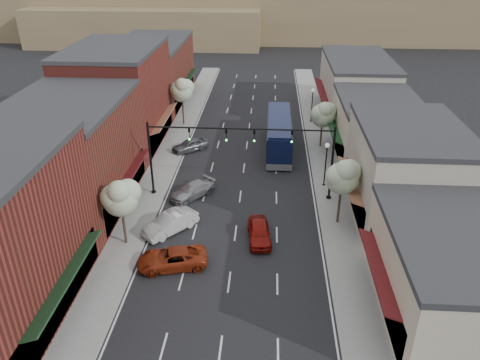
% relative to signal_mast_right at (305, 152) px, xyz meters
% --- Properties ---
extents(ground, '(160.00, 160.00, 0.00)m').
position_rel_signal_mast_right_xyz_m(ground, '(-5.62, -8.00, -4.62)').
color(ground, black).
rests_on(ground, ground).
extents(sidewalk_left, '(2.80, 73.00, 0.15)m').
position_rel_signal_mast_right_xyz_m(sidewalk_left, '(-14.02, 10.50, -4.55)').
color(sidewalk_left, gray).
rests_on(sidewalk_left, ground).
extents(sidewalk_right, '(2.80, 73.00, 0.15)m').
position_rel_signal_mast_right_xyz_m(sidewalk_right, '(2.78, 10.50, -4.55)').
color(sidewalk_right, gray).
rests_on(sidewalk_right, ground).
extents(curb_left, '(0.25, 73.00, 0.17)m').
position_rel_signal_mast_right_xyz_m(curb_left, '(-12.62, 10.50, -4.55)').
color(curb_left, gray).
rests_on(curb_left, ground).
extents(curb_right, '(0.25, 73.00, 0.17)m').
position_rel_signal_mast_right_xyz_m(curb_right, '(1.38, 10.50, -4.55)').
color(curb_right, gray).
rests_on(curb_right, ground).
extents(bldg_left_midnear, '(10.14, 14.10, 9.40)m').
position_rel_signal_mast_right_xyz_m(bldg_left_midnear, '(-19.85, -2.00, 0.03)').
color(bldg_left_midnear, maroon).
rests_on(bldg_left_midnear, ground).
extents(bldg_left_midfar, '(10.14, 14.10, 10.90)m').
position_rel_signal_mast_right_xyz_m(bldg_left_midfar, '(-19.86, 12.00, 0.78)').
color(bldg_left_midfar, maroon).
rests_on(bldg_left_midfar, ground).
extents(bldg_left_far, '(10.14, 18.10, 8.40)m').
position_rel_signal_mast_right_xyz_m(bldg_left_far, '(-19.84, 28.00, -0.46)').
color(bldg_left_far, maroon).
rests_on(bldg_left_far, ground).
extents(bldg_right_near, '(9.14, 12.10, 5.90)m').
position_rel_signal_mast_right_xyz_m(bldg_right_near, '(8.07, -14.00, -1.70)').
color(bldg_right_near, beige).
rests_on(bldg_right_near, ground).
extents(bldg_right_midnear, '(9.14, 12.10, 7.90)m').
position_rel_signal_mast_right_xyz_m(bldg_right_midnear, '(8.10, -2.00, -0.72)').
color(bldg_right_midnear, '#AEA595').
rests_on(bldg_right_midnear, ground).
extents(bldg_right_midfar, '(9.14, 12.10, 6.40)m').
position_rel_signal_mast_right_xyz_m(bldg_right_midfar, '(8.08, 10.00, -1.46)').
color(bldg_right_midfar, beige).
rests_on(bldg_right_midfar, ground).
extents(bldg_right_far, '(9.14, 16.10, 7.40)m').
position_rel_signal_mast_right_xyz_m(bldg_right_far, '(8.09, 24.00, -0.96)').
color(bldg_right_far, '#AEA595').
rests_on(bldg_right_far, ground).
extents(hill_far, '(120.00, 30.00, 12.00)m').
position_rel_signal_mast_right_xyz_m(hill_far, '(-5.62, 82.00, 1.38)').
color(hill_far, '#7A6647').
rests_on(hill_far, ground).
extents(hill_near, '(50.00, 20.00, 8.00)m').
position_rel_signal_mast_right_xyz_m(hill_near, '(-30.62, 70.00, -0.62)').
color(hill_near, '#7A6647').
rests_on(hill_near, ground).
extents(signal_mast_right, '(8.22, 0.46, 7.00)m').
position_rel_signal_mast_right_xyz_m(signal_mast_right, '(0.00, 0.00, 0.00)').
color(signal_mast_right, black).
rests_on(signal_mast_right, ground).
extents(signal_mast_left, '(8.22, 0.46, 7.00)m').
position_rel_signal_mast_right_xyz_m(signal_mast_left, '(-11.24, 0.00, 0.00)').
color(signal_mast_left, black).
rests_on(signal_mast_left, ground).
extents(tree_right_near, '(2.85, 2.65, 5.95)m').
position_rel_signal_mast_right_xyz_m(tree_right_near, '(2.73, -4.05, -0.17)').
color(tree_right_near, '#47382B').
rests_on(tree_right_near, ground).
extents(tree_right_far, '(2.85, 2.65, 5.43)m').
position_rel_signal_mast_right_xyz_m(tree_right_far, '(2.73, 11.95, -0.63)').
color(tree_right_far, '#47382B').
rests_on(tree_right_far, ground).
extents(tree_left_near, '(2.85, 2.65, 5.69)m').
position_rel_signal_mast_right_xyz_m(tree_left_near, '(-13.87, -8.05, -0.40)').
color(tree_left_near, '#47382B').
rests_on(tree_left_near, ground).
extents(tree_left_far, '(2.85, 2.65, 6.13)m').
position_rel_signal_mast_right_xyz_m(tree_left_far, '(-13.87, 17.95, -0.02)').
color(tree_left_far, '#47382B').
rests_on(tree_left_far, ground).
extents(lamp_post_near, '(0.44, 0.44, 4.44)m').
position_rel_signal_mast_right_xyz_m(lamp_post_near, '(2.18, 2.50, -1.62)').
color(lamp_post_near, black).
rests_on(lamp_post_near, ground).
extents(lamp_post_far, '(0.44, 0.44, 4.44)m').
position_rel_signal_mast_right_xyz_m(lamp_post_far, '(2.18, 20.00, -1.62)').
color(lamp_post_far, black).
rests_on(lamp_post_far, ground).
extents(coach_bus, '(2.67, 11.89, 3.64)m').
position_rel_signal_mast_right_xyz_m(coach_bus, '(-2.04, 11.14, -2.73)').
color(coach_bus, '#0D1334').
rests_on(coach_bus, ground).
extents(red_hatchback, '(2.13, 4.39, 1.44)m').
position_rel_signal_mast_right_xyz_m(red_hatchback, '(-3.71, -6.80, -3.90)').
color(red_hatchback, maroon).
rests_on(red_hatchback, ground).
extents(parked_car_a, '(5.40, 3.40, 1.39)m').
position_rel_signal_mast_right_xyz_m(parked_car_a, '(-9.82, -10.55, -3.93)').
color(parked_car_a, maroon).
rests_on(parked_car_a, ground).
extents(parked_car_b, '(4.35, 4.63, 1.55)m').
position_rel_signal_mast_right_xyz_m(parked_car_b, '(-10.84, -6.05, -3.85)').
color(parked_car_b, silver).
rests_on(parked_car_b, ground).
extents(parked_car_c, '(4.30, 4.61, 1.30)m').
position_rel_signal_mast_right_xyz_m(parked_car_c, '(-9.97, -0.30, -3.97)').
color(parked_car_c, '#96969B').
rests_on(parked_car_c, ground).
extents(parked_car_d, '(4.21, 3.80, 1.39)m').
position_rel_signal_mast_right_xyz_m(parked_car_d, '(-11.82, 10.00, -3.93)').
color(parked_car_d, '#57595F').
rests_on(parked_car_d, ground).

